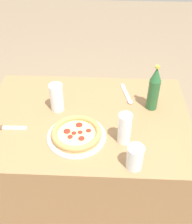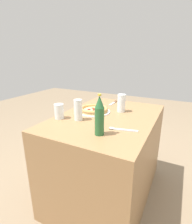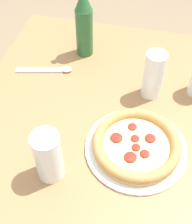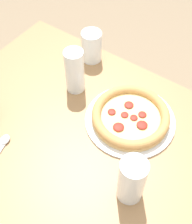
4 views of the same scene
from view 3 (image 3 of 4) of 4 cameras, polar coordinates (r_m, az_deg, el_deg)
The scene contains 6 objects.
table at distance 1.23m, azimuth -1.07°, elevation -13.96°, with size 1.07×0.74×0.75m.
pizza_veggie at distance 0.86m, azimuth 7.40°, elevation -6.00°, with size 0.28×0.28×0.04m.
glass_orange_juice at distance 0.97m, azimuth 10.38°, elevation 6.27°, with size 0.06×0.06×0.16m.
glass_iced_tea at distance 0.78m, azimuth -8.67°, elevation -8.35°, with size 0.07×0.07×0.15m.
beer_bottle at distance 1.09m, azimuth -2.20°, elevation 15.88°, with size 0.06×0.06×0.26m.
spoon at distance 1.09m, azimuth -8.21°, elevation 7.63°, with size 0.07×0.19×0.01m.
Camera 3 is at (-0.53, -0.14, 1.47)m, focal length 50.00 mm.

